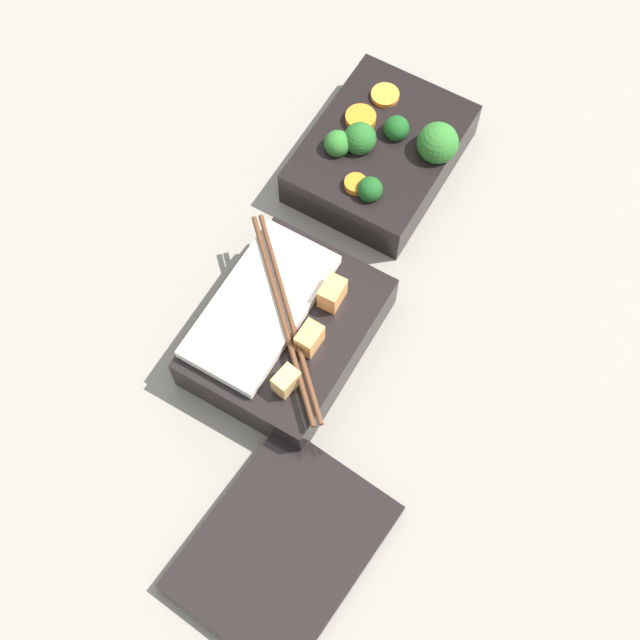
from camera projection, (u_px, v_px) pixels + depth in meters
name	position (u px, v px, depth m)	size (l,w,h in m)	color
ground_plane	(330.00, 231.00, 0.94)	(3.00, 3.00, 0.00)	gray
bento_tray_vegetable	(382.00, 152.00, 0.95)	(0.19, 0.15, 0.08)	black
bento_tray_rice	(285.00, 329.00, 0.86)	(0.19, 0.17, 0.08)	black
bento_lid	(283.00, 548.00, 0.79)	(0.18, 0.14, 0.02)	black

